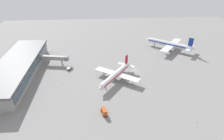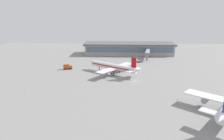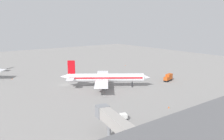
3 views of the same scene
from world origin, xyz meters
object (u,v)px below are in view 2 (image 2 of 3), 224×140
(airplane_taxiing, at_px, (114,67))
(safety_cone_mid_apron, at_px, (112,61))
(safety_cone_near_gate, at_px, (178,99))
(catering_truck, at_px, (67,67))
(pushback_tractor, at_px, (137,61))
(safety_cone_far_side, at_px, (25,93))

(airplane_taxiing, xyz_separation_m, safety_cone_mid_apron, (2.46, -32.76, -3.94))
(airplane_taxiing, xyz_separation_m, safety_cone_near_gate, (-28.07, 39.03, -3.94))
(catering_truck, xyz_separation_m, safety_cone_near_gate, (-58.55, 47.82, -1.40))
(catering_truck, bearing_deg, pushback_tractor, 11.65)
(airplane_taxiing, xyz_separation_m, safety_cone_far_side, (39.74, 33.91, -3.94))
(safety_cone_near_gate, xyz_separation_m, safety_cone_far_side, (67.81, -5.11, 0.00))
(airplane_taxiing, relative_size, safety_cone_far_side, 54.68)
(pushback_tractor, bearing_deg, safety_cone_far_side, 68.72)
(pushback_tractor, height_order, safety_cone_mid_apron, pushback_tractor)
(pushback_tractor, distance_m, safety_cone_near_gate, 71.04)
(safety_cone_far_side, bearing_deg, airplane_taxiing, -139.52)
(airplane_taxiing, relative_size, pushback_tractor, 6.86)
(pushback_tractor, xyz_separation_m, safety_cone_near_gate, (-11.59, 70.09, -0.67))
(safety_cone_mid_apron, bearing_deg, catering_truck, 40.55)
(safety_cone_mid_apron, bearing_deg, airplane_taxiing, 94.29)
(airplane_taxiing, bearing_deg, safety_cone_far_side, 76.20)
(safety_cone_near_gate, distance_m, safety_cone_far_side, 68.00)
(pushback_tractor, bearing_deg, safety_cone_near_gate, 118.98)
(airplane_taxiing, height_order, catering_truck, airplane_taxiing)
(safety_cone_mid_apron, bearing_deg, safety_cone_far_side, 60.79)
(pushback_tractor, xyz_separation_m, safety_cone_mid_apron, (18.94, -1.70, -0.67))
(airplane_taxiing, xyz_separation_m, pushback_tractor, (-16.48, -31.06, -3.27))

